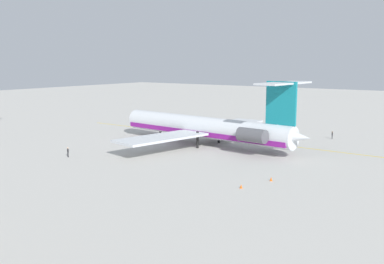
% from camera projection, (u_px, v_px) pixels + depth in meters
% --- Properties ---
extents(ground, '(374.70, 374.70, 0.00)m').
position_uv_depth(ground, '(213.00, 137.00, 98.04)').
color(ground, '#B7B5AD').
extents(main_jetliner, '(45.82, 40.52, 13.34)m').
position_uv_depth(main_jetliner, '(208.00, 128.00, 87.17)').
color(main_jetliner, silver).
rests_on(main_jetliner, ground).
extents(ground_crew_near_nose, '(0.27, 0.42, 1.68)m').
position_uv_depth(ground_crew_near_nose, '(332.00, 134.00, 94.85)').
color(ground_crew_near_nose, black).
rests_on(ground_crew_near_nose, ground).
extents(ground_crew_near_tail, '(0.45, 0.28, 1.77)m').
position_uv_depth(ground_crew_near_tail, '(68.00, 151.00, 76.84)').
color(ground_crew_near_tail, black).
rests_on(ground_crew_near_tail, ground).
extents(safety_cone_nose, '(0.40, 0.40, 0.55)m').
position_uv_depth(safety_cone_nose, '(271.00, 179.00, 61.61)').
color(safety_cone_nose, '#EA590F').
rests_on(safety_cone_nose, ground).
extents(safety_cone_wingtip, '(0.40, 0.40, 0.55)m').
position_uv_depth(safety_cone_wingtip, '(241.00, 186.00, 58.02)').
color(safety_cone_wingtip, '#EA590F').
rests_on(safety_cone_wingtip, ground).
extents(safety_cone_tail, '(0.40, 0.40, 0.55)m').
position_uv_depth(safety_cone_tail, '(191.00, 123.00, 118.35)').
color(safety_cone_tail, '#EA590F').
rests_on(safety_cone_tail, ground).
extents(taxiway_centreline, '(83.51, 2.22, 0.01)m').
position_uv_depth(taxiway_centreline, '(226.00, 138.00, 95.81)').
color(taxiway_centreline, gold).
rests_on(taxiway_centreline, ground).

